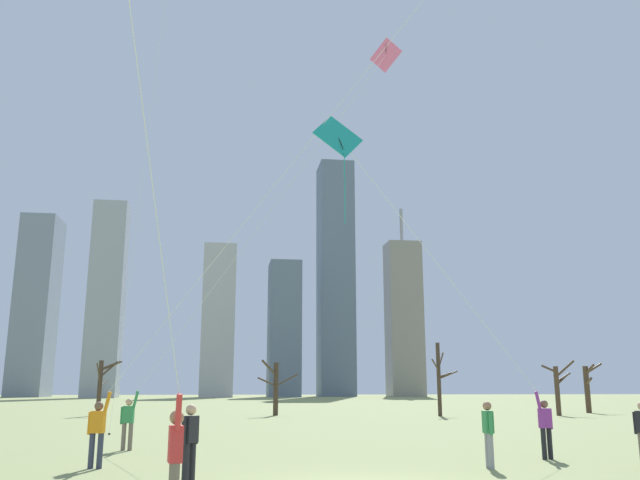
{
  "coord_description": "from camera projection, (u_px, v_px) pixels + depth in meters",
  "views": [
    {
      "loc": [
        -2.73,
        -13.37,
        1.95
      ],
      "look_at": [
        0.0,
        6.0,
        6.36
      ],
      "focal_mm": 36.98,
      "sensor_mm": 36.0,
      "label": 1
    }
  ],
  "objects": [
    {
      "name": "bare_tree_far_right_edge",
      "position": [
        439.0,
        377.0,
        47.96
      ],
      "size": [
        2.4,
        2.67,
        5.23
      ],
      "color": "#423326",
      "rests_on": "ground"
    },
    {
      "name": "kite_flyer_foreground_left_purple",
      "position": [
        223.0,
        268.0,
        15.98
      ],
      "size": [
        13.86,
        8.73,
        18.44
      ],
      "color": "#33384C",
      "rests_on": "ground"
    },
    {
      "name": "skyline_squat_block",
      "position": [
        336.0,
        277.0,
        167.92
      ],
      "size": [
        8.58,
        10.05,
        59.49
      ],
      "color": "slate",
      "rests_on": "ground"
    },
    {
      "name": "skyline_tall_tower",
      "position": [
        284.0,
        329.0,
        155.52
      ],
      "size": [
        7.38,
        10.28,
        31.44
      ],
      "color": "slate",
      "rests_on": "ground"
    },
    {
      "name": "kite_flyer_midfield_right_pink",
      "position": [
        178.0,
        350.0,
        21.74
      ],
      "size": [
        9.26,
        1.95,
        14.3
      ],
      "color": "#726656",
      "rests_on": "ground"
    },
    {
      "name": "bare_tree_right_of_center",
      "position": [
        101.0,
        384.0,
        48.68
      ],
      "size": [
        1.66,
        2.58,
        3.98
      ],
      "color": "#423326",
      "rests_on": "ground"
    },
    {
      "name": "kite_flyer_midfield_center_teal",
      "position": [
        512.0,
        379.0,
        18.08
      ],
      "size": [
        7.42,
        4.09,
        8.39
      ],
      "color": "black",
      "rests_on": "ground"
    },
    {
      "name": "bystander_watching_nearby",
      "position": [
        488.0,
        431.0,
        16.54
      ],
      "size": [
        0.22,
        0.51,
        1.62
      ],
      "color": "gray",
      "rests_on": "ground"
    },
    {
      "name": "kite_flyer_midfield_left_blue",
      "position": [
        147.0,
        222.0,
        8.74
      ],
      "size": [
        1.96,
        8.1,
        13.33
      ],
      "color": "#726656",
      "rests_on": "ground"
    },
    {
      "name": "skyline_mid_tower_right",
      "position": [
        404.0,
        318.0,
        163.84
      ],
      "size": [
        8.28,
        7.52,
        47.18
      ],
      "color": "gray",
      "rests_on": "ground"
    },
    {
      "name": "bystander_strolling_midfield",
      "position": [
        190.0,
        440.0,
        13.57
      ],
      "size": [
        0.35,
        0.44,
        1.62
      ],
      "color": "black",
      "rests_on": "ground"
    },
    {
      "name": "skyline_short_annex",
      "position": [
        36.0,
        305.0,
        155.87
      ],
      "size": [
        7.95,
        11.46,
        42.32
      ],
      "color": "gray",
      "rests_on": "ground"
    },
    {
      "name": "skyline_wide_slab",
      "position": [
        106.0,
        298.0,
        141.03
      ],
      "size": [
        7.11,
        6.17,
        41.84
      ],
      "color": "#9EA3AD",
      "rests_on": "ground"
    },
    {
      "name": "bare_tree_center",
      "position": [
        275.0,
        386.0,
        48.71
      ],
      "size": [
        3.12,
        1.78,
        3.99
      ],
      "color": "#423326",
      "rests_on": "ground"
    },
    {
      "name": "bare_tree_left_of_center",
      "position": [
        588.0,
        386.0,
        53.74
      ],
      "size": [
        2.32,
        2.52,
        4.03
      ],
      "color": "#4C3828",
      "rests_on": "ground"
    },
    {
      "name": "bare_tree_leftmost",
      "position": [
        558.0,
        386.0,
        48.61
      ],
      "size": [
        2.21,
        1.26,
        4.02
      ],
      "color": "#4C3828",
      "rests_on": "ground"
    },
    {
      "name": "skyline_mid_tower_left",
      "position": [
        218.0,
        321.0,
        150.97
      ],
      "size": [
        7.32,
        11.5,
        34.18
      ],
      "color": "#B2B2B7",
      "rests_on": "ground"
    }
  ]
}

